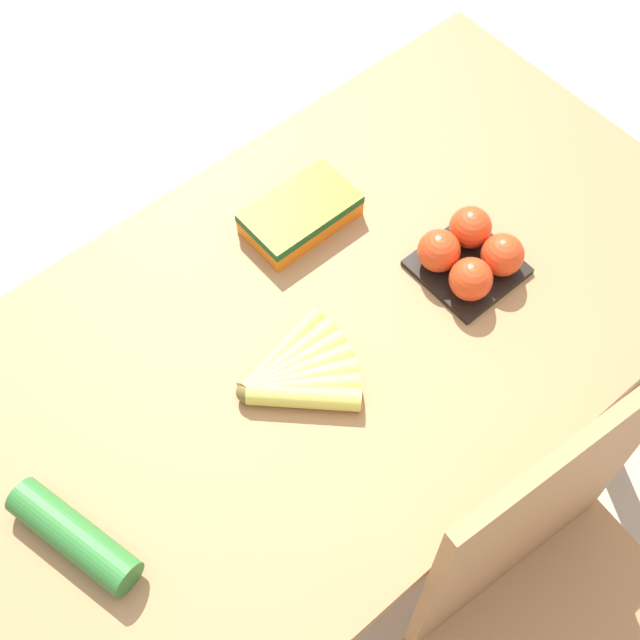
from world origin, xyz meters
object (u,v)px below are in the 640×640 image
Objects in this scene: carrot_bag at (300,213)px; cucumber_near at (74,536)px; banana_bunch at (296,374)px; tomato_pack at (470,255)px; chair at (558,623)px.

cucumber_near reaches higher than carrot_bag.
tomato_pack is (-0.32, 0.02, 0.02)m from banana_bunch.
carrot_bag is 0.58m from cucumber_near.
chair reaches higher than banana_bunch.
carrot_bag is at bearing -59.41° from tomato_pack.
carrot_bag is at bearing -159.13° from cucumber_near.
chair is at bearing 104.24° from banana_bunch.
chair is 5.53× the size of carrot_bag.
cucumber_near is (0.54, 0.21, 0.00)m from carrot_bag.
tomato_pack is at bearing 177.96° from cucumber_near.
banana_bunch is 1.22× the size of tomato_pack.
carrot_bag is (-0.06, -0.68, 0.29)m from chair.
chair reaches higher than carrot_bag.
tomato_pack is (-0.20, -0.44, 0.30)m from chair.
chair is at bearing 65.72° from tomato_pack.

